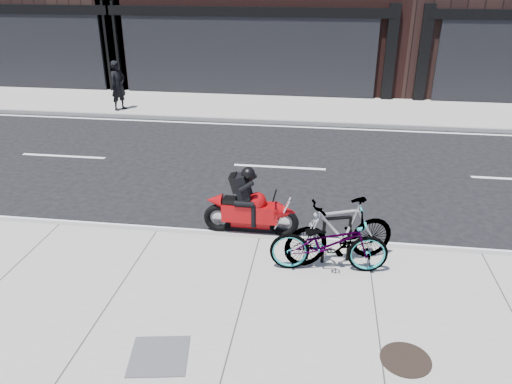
# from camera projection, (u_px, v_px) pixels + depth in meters

# --- Properties ---
(ground) EXTENTS (120.00, 120.00, 0.00)m
(ground) POSITION_uv_depth(u_px,v_px,m) (271.00, 200.00, 11.23)
(ground) COLOR black
(ground) RESTS_ON ground
(sidewalk_near) EXTENTS (60.00, 6.00, 0.13)m
(sidewalk_near) POSITION_uv_depth(u_px,v_px,m) (230.00, 352.00, 6.69)
(sidewalk_near) COLOR gray
(sidewalk_near) RESTS_ON ground
(sidewalk_far) EXTENTS (60.00, 3.50, 0.13)m
(sidewalk_far) POSITION_uv_depth(u_px,v_px,m) (295.00, 108.00, 18.19)
(sidewalk_far) COLOR gray
(sidewalk_far) RESTS_ON ground
(bike_rack) EXTENTS (0.49, 0.20, 0.86)m
(bike_rack) POSITION_uv_depth(u_px,v_px,m) (337.00, 235.00, 8.44)
(bike_rack) COLOR black
(bike_rack) RESTS_ON sidewalk_near
(bicycle_front) EXTENTS (2.00, 0.83, 1.03)m
(bicycle_front) POSITION_uv_depth(u_px,v_px,m) (329.00, 243.00, 8.20)
(bicycle_front) COLOR gray
(bicycle_front) RESTS_ON sidewalk_near
(bicycle_rear) EXTENTS (2.02, 1.24, 1.17)m
(bicycle_rear) POSITION_uv_depth(u_px,v_px,m) (340.00, 231.00, 8.40)
(bicycle_rear) COLOR gray
(bicycle_rear) RESTS_ON sidewalk_near
(motorcycle) EXTENTS (1.87, 0.42, 1.40)m
(motorcycle) POSITION_uv_depth(u_px,v_px,m) (255.00, 208.00, 9.57)
(motorcycle) COLOR black
(motorcycle) RESTS_ON ground
(pedestrian) EXTENTS (0.65, 0.74, 1.71)m
(pedestrian) POSITION_uv_depth(u_px,v_px,m) (118.00, 86.00, 17.46)
(pedestrian) COLOR black
(pedestrian) RESTS_ON sidewalk_far
(manhole_cover) EXTENTS (0.84, 0.84, 0.02)m
(manhole_cover) POSITION_uv_depth(u_px,v_px,m) (406.00, 359.00, 6.47)
(manhole_cover) COLOR black
(manhole_cover) RESTS_ON sidewalk_near
(utility_grate) EXTENTS (0.86, 0.86, 0.02)m
(utility_grate) POSITION_uv_depth(u_px,v_px,m) (159.00, 356.00, 6.53)
(utility_grate) COLOR #464648
(utility_grate) RESTS_ON sidewalk_near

